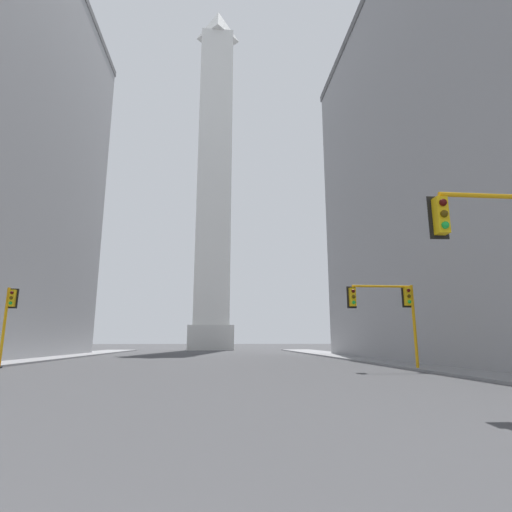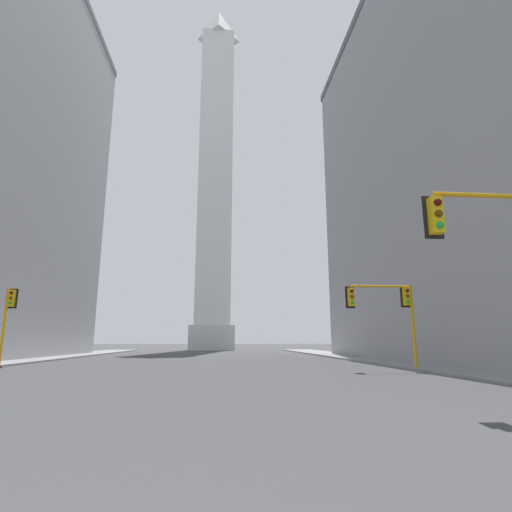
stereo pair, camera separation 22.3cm
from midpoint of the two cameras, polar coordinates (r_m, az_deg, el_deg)
The scene contains 4 objects.
sidewalk_right at distance 31.38m, azimuth 21.40°, elevation -14.20°, with size 5.00×89.68×0.15m, color gray.
obelisk at distance 83.16m, azimuth -5.98°, elevation 12.06°, with size 8.24×8.24×73.24m.
traffic_light_mid_right at distance 25.59m, azimuth 18.44°, elevation -6.66°, with size 4.23×0.50×5.06m.
traffic_light_mid_left at distance 31.08m, azimuth -32.09°, elevation -7.05°, with size 0.76×0.52×5.17m.
Camera 1 is at (1.34, -1.24, 1.73)m, focal length 28.00 mm.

